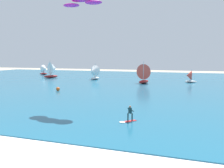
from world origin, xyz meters
TOP-DOWN VIEW (x-y plane):
  - ground_plane at (0.00, 0.00)m, footprint 220.00×220.00m
  - ocean at (0.00, 49.37)m, footprint 160.00×90.00m
  - shoreline_foam at (2.56, 4.43)m, footprint 73.21×1.54m
  - kitesurfer at (3.67, 11.95)m, footprint 1.73×1.83m
  - kite at (-3.79, 16.86)m, footprint 5.86×2.74m
  - sailboat_center_horizon at (-17.52, 52.86)m, footprint 3.67×4.20m
  - sailboat_heeled_over at (-32.76, 54.97)m, footprint 4.50×4.98m
  - sailboat_trailing at (-43.13, 65.62)m, footprint 3.60×3.08m
  - sailboat_outermost at (9.11, 53.54)m, footprint 3.01×2.57m
  - sailboat_mid_right at (-1.64, 48.65)m, footprint 4.23×4.85m
  - marker_buoy at (-15.21, 29.23)m, footprint 0.76×0.76m

SIDE VIEW (x-z plane):
  - ground_plane at x=0.00m, z-range 0.00..0.00m
  - shoreline_foam at x=2.56m, z-range 0.00..0.01m
  - ocean at x=0.00m, z-range 0.00..0.10m
  - marker_buoy at x=-15.21m, z-range 0.10..0.86m
  - kitesurfer at x=3.67m, z-range -0.13..1.54m
  - sailboat_outermost at x=9.11m, z-range -0.05..3.43m
  - sailboat_trailing at x=-43.13m, z-range -0.07..4.06m
  - sailboat_center_horizon at x=-17.52m, z-range -0.10..4.63m
  - sailboat_mid_right at x=-1.64m, z-range -0.13..5.34m
  - sailboat_heeled_over at x=-32.76m, z-range -0.13..5.40m
  - kite at x=-3.79m, z-range 13.25..14.10m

